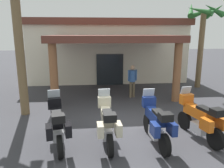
{
  "coord_description": "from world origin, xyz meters",
  "views": [
    {
      "loc": [
        -1.51,
        -7.52,
        3.46
      ],
      "look_at": [
        -0.42,
        2.18,
        1.2
      ],
      "focal_mm": 35.32,
      "sensor_mm": 36.0,
      "label": 1
    }
  ],
  "objects_px": {
    "motel_building": "(107,49)",
    "motorcycle_black": "(57,124)",
    "motorcycle_cream": "(107,123)",
    "motorcycle_blue": "(156,123)",
    "pedestrian": "(132,79)",
    "palm_tree_near_portico": "(203,25)",
    "motorcycle_orange": "(200,119)",
    "palm_tree_roadside": "(16,7)"
  },
  "relations": [
    {
      "from": "motel_building",
      "to": "motorcycle_black",
      "type": "height_order",
      "value": "motel_building"
    },
    {
      "from": "motorcycle_cream",
      "to": "motorcycle_blue",
      "type": "bearing_deg",
      "value": -96.81
    },
    {
      "from": "motorcycle_blue",
      "to": "pedestrian",
      "type": "height_order",
      "value": "pedestrian"
    },
    {
      "from": "palm_tree_near_portico",
      "to": "motorcycle_orange",
      "type": "bearing_deg",
      "value": -116.96
    },
    {
      "from": "motel_building",
      "to": "palm_tree_near_portico",
      "type": "height_order",
      "value": "palm_tree_near_portico"
    },
    {
      "from": "motel_building",
      "to": "motorcycle_orange",
      "type": "xyz_separation_m",
      "value": [
        2.12,
        -10.93,
        -1.57
      ]
    },
    {
      "from": "motel_building",
      "to": "palm_tree_roadside",
      "type": "bearing_deg",
      "value": -117.83
    },
    {
      "from": "palm_tree_near_portico",
      "to": "palm_tree_roadside",
      "type": "distance_m",
      "value": 10.65
    },
    {
      "from": "motorcycle_black",
      "to": "motorcycle_orange",
      "type": "relative_size",
      "value": 1.0
    },
    {
      "from": "palm_tree_near_portico",
      "to": "motel_building",
      "type": "bearing_deg",
      "value": 144.33
    },
    {
      "from": "motel_building",
      "to": "motorcycle_blue",
      "type": "xyz_separation_m",
      "value": [
        0.57,
        -11.09,
        -1.57
      ]
    },
    {
      "from": "palm_tree_roadside",
      "to": "motorcycle_orange",
      "type": "bearing_deg",
      "value": -25.45
    },
    {
      "from": "motorcycle_black",
      "to": "pedestrian",
      "type": "xyz_separation_m",
      "value": [
        3.4,
        5.03,
        0.34
      ]
    },
    {
      "from": "motorcycle_black",
      "to": "palm_tree_near_portico",
      "type": "distance_m",
      "value": 11.12
    },
    {
      "from": "motorcycle_cream",
      "to": "pedestrian",
      "type": "xyz_separation_m",
      "value": [
        1.85,
        5.1,
        0.34
      ]
    },
    {
      "from": "motel_building",
      "to": "palm_tree_near_portico",
      "type": "bearing_deg",
      "value": -34.86
    },
    {
      "from": "motorcycle_orange",
      "to": "palm_tree_near_portico",
      "type": "xyz_separation_m",
      "value": [
        3.5,
        6.89,
        3.23
      ]
    },
    {
      "from": "motorcycle_cream",
      "to": "palm_tree_roadside",
      "type": "distance_m",
      "value": 5.88
    },
    {
      "from": "motorcycle_cream",
      "to": "pedestrian",
      "type": "distance_m",
      "value": 5.43
    },
    {
      "from": "motel_building",
      "to": "palm_tree_roadside",
      "type": "height_order",
      "value": "palm_tree_roadside"
    },
    {
      "from": "motorcycle_blue",
      "to": "palm_tree_near_portico",
      "type": "bearing_deg",
      "value": -38.09
    },
    {
      "from": "motorcycle_cream",
      "to": "motorcycle_orange",
      "type": "bearing_deg",
      "value": -91.04
    },
    {
      "from": "motorcycle_black",
      "to": "pedestrian",
      "type": "bearing_deg",
      "value": -45.74
    },
    {
      "from": "pedestrian",
      "to": "motorcycle_blue",
      "type": "bearing_deg",
      "value": 161.9
    },
    {
      "from": "motel_building",
      "to": "pedestrian",
      "type": "relative_size",
      "value": 6.47
    },
    {
      "from": "motorcycle_black",
      "to": "motorcycle_orange",
      "type": "distance_m",
      "value": 4.64
    },
    {
      "from": "motorcycle_black",
      "to": "motorcycle_blue",
      "type": "xyz_separation_m",
      "value": [
        3.1,
        -0.21,
        0.0
      ]
    },
    {
      "from": "motel_building",
      "to": "pedestrian",
      "type": "distance_m",
      "value": 6.04
    },
    {
      "from": "motel_building",
      "to": "palm_tree_near_portico",
      "type": "distance_m",
      "value": 7.12
    },
    {
      "from": "motel_building",
      "to": "motorcycle_blue",
      "type": "distance_m",
      "value": 11.22
    },
    {
      "from": "motorcycle_black",
      "to": "palm_tree_roadside",
      "type": "distance_m",
      "value": 5.12
    },
    {
      "from": "motel_building",
      "to": "motorcycle_blue",
      "type": "bearing_deg",
      "value": -86.25
    },
    {
      "from": "motel_building",
      "to": "motorcycle_black",
      "type": "bearing_deg",
      "value": -102.27
    },
    {
      "from": "motorcycle_blue",
      "to": "motorcycle_orange",
      "type": "height_order",
      "value": "same"
    },
    {
      "from": "motorcycle_orange",
      "to": "palm_tree_roadside",
      "type": "xyz_separation_m",
      "value": [
        -6.42,
        3.05,
        3.75
      ]
    },
    {
      "from": "motorcycle_orange",
      "to": "motel_building",
      "type": "bearing_deg",
      "value": -0.42
    },
    {
      "from": "motorcycle_orange",
      "to": "palm_tree_near_portico",
      "type": "bearing_deg",
      "value": -38.35
    },
    {
      "from": "pedestrian",
      "to": "motorcycle_black",
      "type": "bearing_deg",
      "value": 131.16
    },
    {
      "from": "motorcycle_orange",
      "to": "palm_tree_near_portico",
      "type": "relative_size",
      "value": 0.4
    },
    {
      "from": "motorcycle_blue",
      "to": "palm_tree_near_portico",
      "type": "distance_m",
      "value": 9.26
    },
    {
      "from": "motel_building",
      "to": "motorcycle_cream",
      "type": "distance_m",
      "value": 11.1
    },
    {
      "from": "motorcycle_blue",
      "to": "palm_tree_roadside",
      "type": "xyz_separation_m",
      "value": [
        -4.87,
        3.22,
        3.75
      ]
    }
  ]
}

